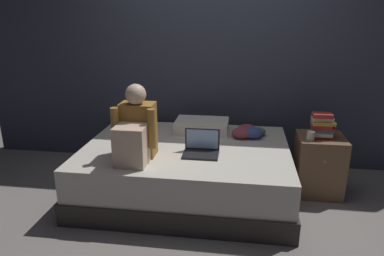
# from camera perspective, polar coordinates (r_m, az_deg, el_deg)

# --- Properties ---
(ground_plane) EXTENTS (8.00, 8.00, 0.00)m
(ground_plane) POSITION_cam_1_polar(r_m,az_deg,el_deg) (3.40, 1.75, -12.84)
(ground_plane) COLOR gray
(wall_back) EXTENTS (5.60, 0.10, 2.70)m
(wall_back) POSITION_cam_1_polar(r_m,az_deg,el_deg) (4.13, 3.84, 12.51)
(wall_back) COLOR #383D4C
(wall_back) RESTS_ON ground_plane
(bed) EXTENTS (2.00, 1.50, 0.51)m
(bed) POSITION_cam_1_polar(r_m,az_deg,el_deg) (3.57, -0.88, -6.70)
(bed) COLOR #332D2B
(bed) RESTS_ON ground_plane
(nightstand) EXTENTS (0.44, 0.46, 0.59)m
(nightstand) POSITION_cam_1_polar(r_m,az_deg,el_deg) (3.80, 19.51, -5.51)
(nightstand) COLOR brown
(nightstand) RESTS_ON ground_plane
(person_sitting) EXTENTS (0.39, 0.44, 0.66)m
(person_sitting) POSITION_cam_1_polar(r_m,az_deg,el_deg) (3.14, -8.99, -0.55)
(person_sitting) COLOR olive
(person_sitting) RESTS_ON bed
(laptop) EXTENTS (0.32, 0.23, 0.22)m
(laptop) POSITION_cam_1_polar(r_m,az_deg,el_deg) (3.26, 1.50, -3.22)
(laptop) COLOR black
(laptop) RESTS_ON bed
(pillow) EXTENTS (0.56, 0.36, 0.13)m
(pillow) POSITION_cam_1_polar(r_m,az_deg,el_deg) (3.86, 1.59, 0.35)
(pillow) COLOR silver
(pillow) RESTS_ON bed
(book_stack) EXTENTS (0.22, 0.17, 0.24)m
(book_stack) POSITION_cam_1_polar(r_m,az_deg,el_deg) (3.64, 20.00, 0.32)
(book_stack) COLOR #9E2D28
(book_stack) RESTS_ON nightstand
(mug) EXTENTS (0.08, 0.08, 0.09)m
(mug) POSITION_cam_1_polar(r_m,az_deg,el_deg) (3.54, 18.38, -1.17)
(mug) COLOR #BCB2A3
(mug) RESTS_ON nightstand
(clothes_pile) EXTENTS (0.35, 0.29, 0.12)m
(clothes_pile) POSITION_cam_1_polar(r_m,az_deg,el_deg) (3.75, 9.00, -0.59)
(clothes_pile) COLOR #8E3D47
(clothes_pile) RESTS_ON bed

